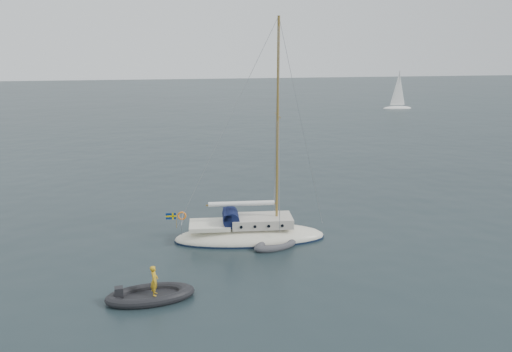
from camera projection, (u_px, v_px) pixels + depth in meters
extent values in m
plane|color=black|center=(303.00, 242.00, 27.83)|extent=(300.00, 300.00, 0.00)
ellipsoid|color=white|center=(250.00, 237.00, 28.20)|extent=(8.46, 2.63, 1.41)
cube|color=beige|center=(262.00, 220.00, 28.08)|extent=(3.39, 1.79, 0.52)
cube|color=white|center=(210.00, 226.00, 27.57)|extent=(2.26, 1.79, 0.24)
cylinder|color=#0C1334|center=(231.00, 218.00, 27.69)|extent=(0.90, 1.55, 0.90)
cube|color=#0C1334|center=(228.00, 215.00, 27.61)|extent=(0.42, 1.55, 0.38)
cylinder|color=olive|center=(277.00, 125.00, 26.89)|extent=(0.14, 0.14, 11.28)
cylinder|color=olive|center=(277.00, 115.00, 26.75)|extent=(0.05, 2.07, 0.05)
cylinder|color=olive|center=(242.00, 205.00, 27.62)|extent=(3.95, 0.09, 0.09)
cylinder|color=white|center=(242.00, 204.00, 27.60)|extent=(3.67, 0.26, 0.26)
cylinder|color=#92929A|center=(182.00, 221.00, 27.19)|extent=(0.04, 2.07, 0.04)
torus|color=orange|center=(181.00, 218.00, 27.72)|extent=(0.51, 0.09, 0.51)
cylinder|color=olive|center=(176.00, 223.00, 27.15)|extent=(0.03, 0.03, 0.85)
cube|color=navy|center=(171.00, 219.00, 27.03)|extent=(0.56, 0.02, 0.36)
cube|color=#DDBD00|center=(171.00, 219.00, 27.03)|extent=(0.58, 0.03, 0.08)
cube|color=#DDBD00|center=(173.00, 219.00, 27.05)|extent=(0.08, 0.03, 0.38)
cylinder|color=black|center=(238.00, 217.00, 28.71)|extent=(0.17, 0.06, 0.17)
cylinder|color=black|center=(243.00, 227.00, 26.99)|extent=(0.17, 0.06, 0.17)
cylinder|color=black|center=(250.00, 216.00, 28.85)|extent=(0.17, 0.06, 0.17)
cylinder|color=black|center=(256.00, 226.00, 27.13)|extent=(0.17, 0.06, 0.17)
cylinder|color=black|center=(263.00, 215.00, 28.99)|extent=(0.17, 0.06, 0.17)
cylinder|color=black|center=(270.00, 226.00, 27.27)|extent=(0.17, 0.06, 0.17)
cylinder|color=black|center=(276.00, 214.00, 29.13)|extent=(0.17, 0.06, 0.17)
cylinder|color=black|center=(283.00, 225.00, 27.41)|extent=(0.17, 0.06, 0.17)
cube|color=#525157|center=(275.00, 246.00, 27.07)|extent=(1.57, 0.65, 0.09)
cube|color=black|center=(150.00, 296.00, 21.52)|extent=(2.39, 0.99, 0.12)
cube|color=black|center=(119.00, 293.00, 21.20)|extent=(0.35, 0.35, 0.60)
imported|color=gold|center=(154.00, 281.00, 21.38)|extent=(0.41, 0.55, 1.36)
ellipsoid|color=white|center=(397.00, 108.00, 88.33)|extent=(5.29, 1.76, 0.88)
cylinder|color=#92929A|center=(399.00, 89.00, 87.46)|extent=(0.09, 0.09, 6.17)
cone|color=white|center=(398.00, 89.00, 87.45)|extent=(2.82, 2.82, 5.73)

